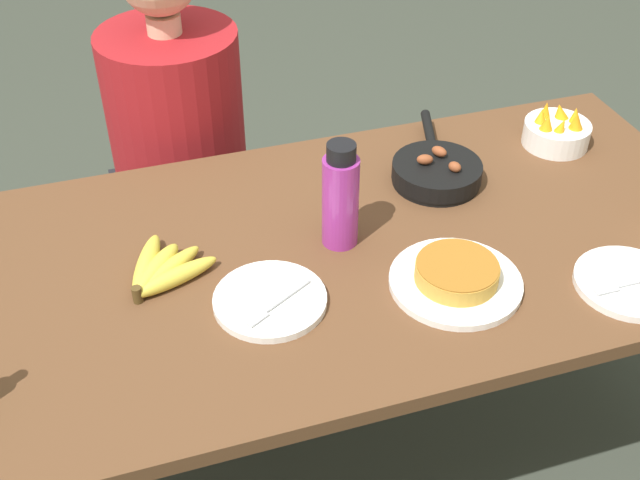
% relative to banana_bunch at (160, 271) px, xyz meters
% --- Properties ---
extents(ground_plane, '(14.00, 14.00, 0.00)m').
position_rel_banana_bunch_xyz_m(ground_plane, '(0.34, -0.02, -0.77)').
color(ground_plane, '#383D33').
extents(dining_table, '(1.89, 0.88, 0.75)m').
position_rel_banana_bunch_xyz_m(dining_table, '(0.34, -0.02, -0.11)').
color(dining_table, brown).
rests_on(dining_table, ground_plane).
extents(banana_bunch, '(0.20, 0.20, 0.04)m').
position_rel_banana_bunch_xyz_m(banana_bunch, '(0.00, 0.00, 0.00)').
color(banana_bunch, gold).
rests_on(banana_bunch, dining_table).
extents(skillet, '(0.21, 0.36, 0.08)m').
position_rel_banana_bunch_xyz_m(skillet, '(0.68, 0.15, 0.01)').
color(skillet, black).
rests_on(skillet, dining_table).
extents(frittata_plate_center, '(0.27, 0.27, 0.06)m').
position_rel_banana_bunch_xyz_m(frittata_plate_center, '(0.56, -0.20, 0.00)').
color(frittata_plate_center, white).
rests_on(frittata_plate_center, dining_table).
extents(empty_plate_near_front, '(0.23, 0.23, 0.02)m').
position_rel_banana_bunch_xyz_m(empty_plate_near_front, '(0.19, -0.14, -0.01)').
color(empty_plate_near_front, white).
rests_on(empty_plate_near_front, dining_table).
extents(empty_plate_far_left, '(0.22, 0.22, 0.02)m').
position_rel_banana_bunch_xyz_m(empty_plate_far_left, '(0.90, -0.31, -0.01)').
color(empty_plate_far_left, white).
rests_on(empty_plate_far_left, dining_table).
extents(fruit_bowl_citrus, '(0.17, 0.17, 0.11)m').
position_rel_banana_bunch_xyz_m(fruit_bowl_citrus, '(1.04, 0.21, 0.02)').
color(fruit_bowl_citrus, white).
rests_on(fruit_bowl_citrus, dining_table).
extents(water_bottle, '(0.08, 0.08, 0.24)m').
position_rel_banana_bunch_xyz_m(water_bottle, '(0.39, 0.01, 0.10)').
color(water_bottle, '#992D89').
rests_on(water_bottle, dining_table).
extents(person_figure, '(0.41, 0.41, 1.22)m').
position_rel_banana_bunch_xyz_m(person_figure, '(0.14, 0.67, -0.27)').
color(person_figure, black).
rests_on(person_figure, ground_plane).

